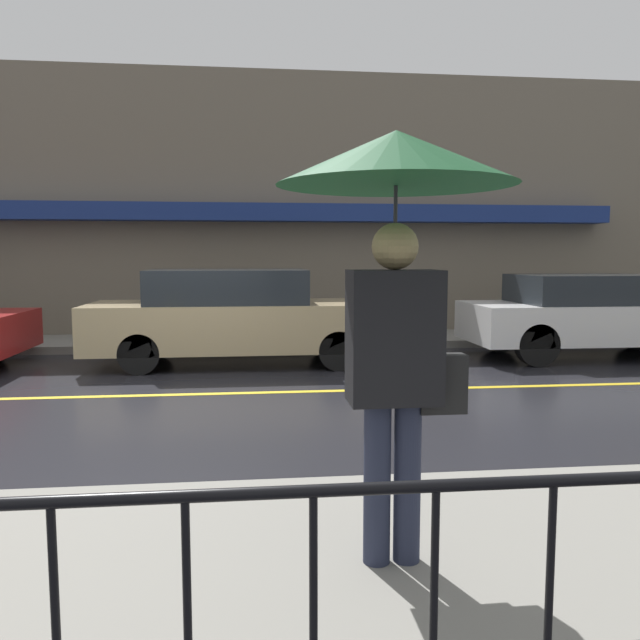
# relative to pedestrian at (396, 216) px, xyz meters

# --- Properties ---
(ground_plane) EXTENTS (80.00, 80.00, 0.00)m
(ground_plane) POSITION_rel_pedestrian_xyz_m (-1.58, 4.74, -1.92)
(ground_plane) COLOR black
(sidewalk_near) EXTENTS (28.00, 2.94, 0.14)m
(sidewalk_near) POSITION_rel_pedestrian_xyz_m (-1.58, -0.20, -1.85)
(sidewalk_near) COLOR gray
(sidewalk_near) RESTS_ON ground_plane
(sidewalk_far) EXTENTS (28.00, 1.79, 0.14)m
(sidewalk_far) POSITION_rel_pedestrian_xyz_m (-1.58, 9.10, -1.85)
(sidewalk_far) COLOR gray
(sidewalk_far) RESTS_ON ground_plane
(lane_marking) EXTENTS (25.20, 0.12, 0.01)m
(lane_marking) POSITION_rel_pedestrian_xyz_m (-1.58, 4.74, -1.91)
(lane_marking) COLOR gold
(lane_marking) RESTS_ON ground_plane
(building_storefront) EXTENTS (28.00, 0.85, 5.49)m
(building_storefront) POSITION_rel_pedestrian_xyz_m (-1.58, 10.11, 0.82)
(building_storefront) COLOR #706656
(building_storefront) RESTS_ON ground_plane
(pedestrian) EXTENTS (1.18, 1.18, 2.19)m
(pedestrian) POSITION_rel_pedestrian_xyz_m (0.00, 0.00, 0.00)
(pedestrian) COLOR #23283D
(pedestrian) RESTS_ON sidewalk_near
(car_tan) EXTENTS (4.73, 1.72, 1.51)m
(car_tan) POSITION_rel_pedestrian_xyz_m (-0.92, 6.94, -1.16)
(car_tan) COLOR tan
(car_tan) RESTS_ON ground_plane
(car_white) EXTENTS (4.21, 1.72, 1.41)m
(car_white) POSITION_rel_pedestrian_xyz_m (5.01, 6.94, -1.19)
(car_white) COLOR silver
(car_white) RESTS_ON ground_plane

